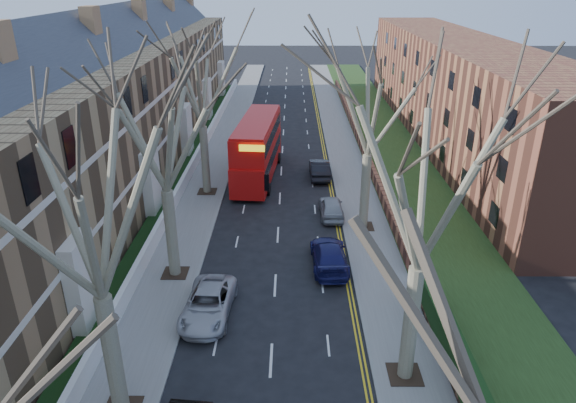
{
  "coord_description": "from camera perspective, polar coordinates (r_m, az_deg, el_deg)",
  "views": [
    {
      "loc": [
        0.88,
        -8.93,
        15.63
      ],
      "look_at": [
        0.68,
        19.59,
        3.01
      ],
      "focal_mm": 32.0,
      "sensor_mm": 36.0,
      "label": 1
    }
  ],
  "objects": [
    {
      "name": "pavement_left",
      "position": [
        50.86,
        -7.43,
        5.83
      ],
      "size": [
        3.0,
        102.0,
        0.12
      ],
      "primitive_type": "cube",
      "color": "slate",
      "rests_on": "ground"
    },
    {
      "name": "pavement_right",
      "position": [
        50.66,
        6.22,
        5.82
      ],
      "size": [
        3.0,
        102.0,
        0.12
      ],
      "primitive_type": "cube",
      "color": "slate",
      "rests_on": "ground"
    },
    {
      "name": "terrace_left",
      "position": [
        43.67,
        -19.29,
        9.17
      ],
      "size": [
        9.7,
        78.0,
        13.6
      ],
      "color": "olive",
      "rests_on": "ground"
    },
    {
      "name": "flats_right",
      "position": [
        55.55,
        18.15,
        11.65
      ],
      "size": [
        13.97,
        54.0,
        10.0
      ],
      "color": "brown",
      "rests_on": "ground"
    },
    {
      "name": "front_wall_left",
      "position": [
        43.5,
        -10.94,
        3.23
      ],
      "size": [
        0.3,
        78.0,
        1.0
      ],
      "color": "white",
      "rests_on": "ground"
    },
    {
      "name": "grass_verge_right",
      "position": [
        51.28,
        11.26,
        5.82
      ],
      "size": [
        6.0,
        102.0,
        0.06
      ],
      "color": "#213714",
      "rests_on": "ground"
    },
    {
      "name": "tree_left_mid",
      "position": [
        17.41,
        -21.83,
        1.67
      ],
      "size": [
        10.5,
        10.5,
        14.71
      ],
      "color": "#706850",
      "rests_on": "ground"
    },
    {
      "name": "tree_left_far",
      "position": [
        26.56,
        -14.13,
        9.23
      ],
      "size": [
        10.15,
        10.15,
        14.22
      ],
      "color": "#706850",
      "rests_on": "ground"
    },
    {
      "name": "tree_left_dist",
      "position": [
        38.0,
        -9.88,
        14.33
      ],
      "size": [
        10.5,
        10.5,
        14.71
      ],
      "color": "#706850",
      "rests_on": "ground"
    },
    {
      "name": "tree_right_mid",
      "position": [
        18.62,
        15.43,
        3.95
      ],
      "size": [
        10.5,
        10.5,
        14.71
      ],
      "color": "#706850",
      "rests_on": "ground"
    },
    {
      "name": "tree_right_far",
      "position": [
        31.95,
        9.28,
        12.03
      ],
      "size": [
        10.15,
        10.15,
        14.22
      ],
      "color": "#706850",
      "rests_on": "ground"
    },
    {
      "name": "double_decker_bus",
      "position": [
        42.65,
        -3.4,
        5.73
      ],
      "size": [
        3.64,
        11.8,
        4.84
      ],
      "rotation": [
        0.0,
        0.0,
        3.06
      ],
      "color": "red",
      "rests_on": "ground"
    },
    {
      "name": "car_left_far",
      "position": [
        26.25,
        -8.86,
        -11.17
      ],
      "size": [
        2.55,
        5.04,
        1.36
      ],
      "primitive_type": "imported",
      "rotation": [
        0.0,
        0.0,
        -0.06
      ],
      "color": "#ADACB2",
      "rests_on": "ground"
    },
    {
      "name": "car_right_near",
      "position": [
        30.05,
        4.61,
        -5.98
      ],
      "size": [
        2.16,
        4.99,
        1.43
      ],
      "primitive_type": "imported",
      "rotation": [
        0.0,
        0.0,
        3.17
      ],
      "color": "#171751",
      "rests_on": "ground"
    },
    {
      "name": "car_right_mid",
      "position": [
        36.17,
        4.84,
        -0.65
      ],
      "size": [
        1.69,
        4.02,
        1.36
      ],
      "primitive_type": "imported",
      "rotation": [
        0.0,
        0.0,
        3.16
      ],
      "color": "#92959A",
      "rests_on": "ground"
    },
    {
      "name": "car_right_far",
      "position": [
        43.19,
        3.52,
        3.65
      ],
      "size": [
        1.66,
        4.53,
        1.48
      ],
      "primitive_type": "imported",
      "rotation": [
        0.0,
        0.0,
        3.16
      ],
      "color": "black",
      "rests_on": "ground"
    }
  ]
}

